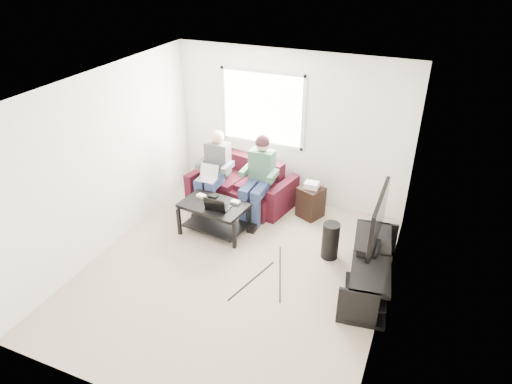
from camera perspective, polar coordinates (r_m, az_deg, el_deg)
floor at (r=6.49m, az=-2.65°, el=-9.82°), size 4.50×4.50×0.00m
ceiling at (r=5.25m, az=-3.31°, el=12.78°), size 4.50×4.50×0.00m
wall_back at (r=7.65m, az=4.34°, el=7.83°), size 4.50×0.00×4.50m
wall_front at (r=4.23m, az=-16.48°, el=-13.50°), size 4.50×0.00×4.50m
wall_left at (r=6.78m, az=-18.42°, el=3.43°), size 0.00×4.50×4.50m
wall_right at (r=5.32m, az=16.97°, el=-3.77°), size 0.00×4.50×4.50m
window at (r=7.70m, az=0.80°, el=10.41°), size 1.48×0.04×1.28m
sofa at (r=7.90m, az=-1.64°, el=0.58°), size 1.83×1.05×0.78m
person_left at (r=7.65m, az=-5.27°, el=2.99°), size 0.40×0.71×1.32m
person_right at (r=7.33m, az=0.34°, el=2.41°), size 0.40×0.71×1.36m
laptop_silver at (r=7.46m, az=-6.15°, el=1.99°), size 0.35×0.26×0.24m
coffee_table at (r=7.10m, az=-5.27°, el=-2.41°), size 1.07×0.73×0.50m
laptop_black at (r=6.86m, az=-4.78°, el=-1.16°), size 0.37×0.29×0.24m
controller_a at (r=7.23m, az=-6.85°, el=-0.48°), size 0.15×0.11×0.04m
controller_b at (r=7.20m, az=-5.37°, el=-0.54°), size 0.14×0.09×0.04m
controller_c at (r=7.02m, az=-2.58°, el=-1.28°), size 0.14×0.09×0.04m
tv_stand at (r=6.28m, az=13.99°, el=-9.61°), size 0.69×1.66×0.53m
tv at (r=5.93m, az=15.00°, el=-3.34°), size 0.12×1.10×0.81m
soundbar at (r=6.16m, az=13.44°, el=-6.34°), size 0.12×0.50×0.10m
drink_cup at (r=6.59m, az=14.92°, el=-3.88°), size 0.08×0.08×0.12m
console_white at (r=5.92m, az=13.36°, el=-11.34°), size 0.30×0.22×0.06m
console_grey at (r=6.47m, az=14.56°, el=-7.46°), size 0.34×0.26×0.08m
console_black at (r=6.19m, az=13.99°, el=-9.32°), size 0.38×0.30×0.07m
subwoofer at (r=6.66m, az=9.28°, el=-6.03°), size 0.25×0.25×0.56m
keyboard_floor at (r=6.41m, az=11.73°, el=-10.98°), size 0.21×0.43×0.02m
end_table at (r=7.57m, az=6.86°, el=-1.13°), size 0.36×0.36×0.63m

